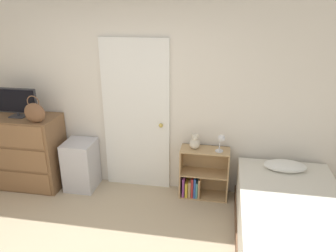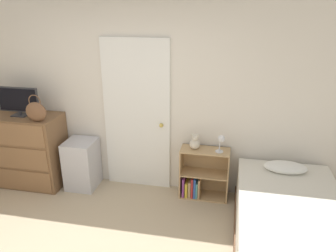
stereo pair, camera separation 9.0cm
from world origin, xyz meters
TOP-DOWN VIEW (x-y plane):
  - wall_back at (0.00, 1.99)m, footprint 10.00×0.06m
  - door_closed at (0.09, 1.94)m, footprint 0.91×0.09m
  - dresser at (-1.45, 1.68)m, footprint 0.98×0.54m
  - tv at (-1.47, 1.67)m, footprint 0.59×0.16m
  - handbag at (-1.12, 1.51)m, footprint 0.28×0.12m
  - storage_bin at (-0.68, 1.73)m, footprint 0.40×0.42m
  - bookshelf at (0.98, 1.81)m, footprint 0.64×0.28m
  - teddy_bear at (0.89, 1.80)m, footprint 0.14×0.14m
  - desk_lamp at (1.23, 1.76)m, footprint 0.11×0.11m
  - bed at (2.01, 0.99)m, footprint 1.13×1.93m

SIDE VIEW (x-z plane):
  - bed at x=2.01m, z-range -0.05..0.62m
  - bookshelf at x=0.98m, z-range -0.06..0.63m
  - storage_bin at x=-0.68m, z-range 0.00..0.69m
  - dresser at x=-1.45m, z-range 0.00..1.03m
  - teddy_bear at x=0.89m, z-range 0.68..0.89m
  - desk_lamp at x=1.23m, z-range 0.74..0.97m
  - door_closed at x=0.09m, z-range 0.00..2.07m
  - handbag at x=-1.12m, z-range 0.99..1.35m
  - tv at x=-1.47m, z-range 1.04..1.44m
  - wall_back at x=0.00m, z-range 0.00..2.55m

